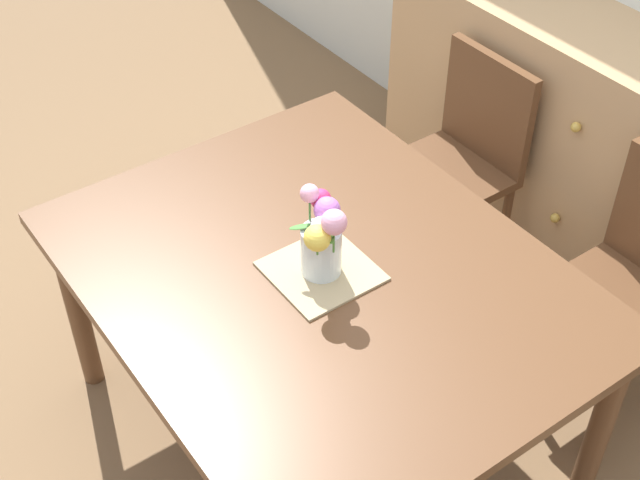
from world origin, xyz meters
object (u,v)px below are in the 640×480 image
at_px(chair_left, 461,155).
at_px(flower_vase, 321,236).
at_px(chair_right, 638,279).
at_px(dining_table, 321,292).
at_px(dresser, 545,132).

height_order(chair_left, flower_vase, flower_vase).
bearing_deg(chair_right, dining_table, 66.32).
distance_m(dining_table, dresser, 1.39).
height_order(chair_right, dresser, dresser).
distance_m(chair_left, dresser, 0.39).
bearing_deg(flower_vase, chair_left, 113.99).
bearing_deg(dresser, flower_vase, -74.91).
bearing_deg(dresser, chair_left, -98.95).
bearing_deg(chair_right, chair_left, 0.00).
xyz_separation_m(dining_table, chair_right, (0.41, 0.94, -0.15)).
height_order(dresser, flower_vase, flower_vase).
bearing_deg(flower_vase, dresser, 105.09).
bearing_deg(dining_table, chair_left, 113.68).
height_order(dining_table, chair_left, chair_left).
bearing_deg(chair_left, dining_table, 113.68).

